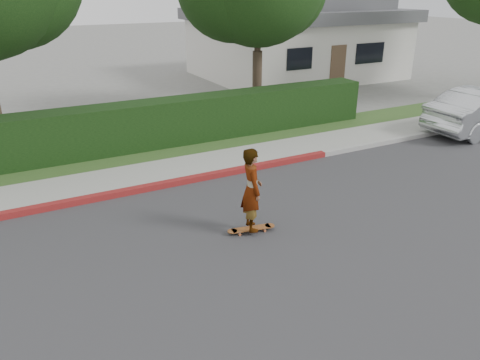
% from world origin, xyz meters
% --- Properties ---
extents(ground, '(120.00, 120.00, 0.00)m').
position_xyz_m(ground, '(0.00, 0.00, 0.00)').
color(ground, slate).
rests_on(ground, ground).
extents(road, '(60.00, 8.00, 0.01)m').
position_xyz_m(road, '(0.00, 0.00, 0.01)').
color(road, '#2D2D30').
rests_on(road, ground).
extents(curb_far, '(60.00, 0.20, 0.15)m').
position_xyz_m(curb_far, '(0.00, 4.10, 0.07)').
color(curb_far, '#9E9E99').
rests_on(curb_far, ground).
extents(curb_red_section, '(12.00, 0.21, 0.15)m').
position_xyz_m(curb_red_section, '(-5.00, 4.10, 0.08)').
color(curb_red_section, maroon).
rests_on(curb_red_section, ground).
extents(sidewalk_far, '(60.00, 1.60, 0.12)m').
position_xyz_m(sidewalk_far, '(0.00, 5.00, 0.06)').
color(sidewalk_far, gray).
rests_on(sidewalk_far, ground).
extents(planting_strip, '(60.00, 1.60, 0.10)m').
position_xyz_m(planting_strip, '(0.00, 6.60, 0.05)').
color(planting_strip, '#2D4C1E').
rests_on(planting_strip, ground).
extents(hedge, '(15.00, 1.00, 1.50)m').
position_xyz_m(hedge, '(-3.00, 7.20, 0.75)').
color(hedge, black).
rests_on(hedge, ground).
extents(house, '(10.60, 8.60, 4.30)m').
position_xyz_m(house, '(8.00, 16.00, 2.10)').
color(house, beige).
rests_on(house, ground).
extents(skateboard, '(1.04, 0.39, 0.09)m').
position_xyz_m(skateboard, '(-3.21, 1.01, 0.09)').
color(skateboard, '#B45C31').
rests_on(skateboard, ground).
extents(skateboarder, '(0.55, 0.71, 1.74)m').
position_xyz_m(skateboarder, '(-3.21, 1.01, 0.98)').
color(skateboarder, white).
rests_on(skateboarder, skateboard).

